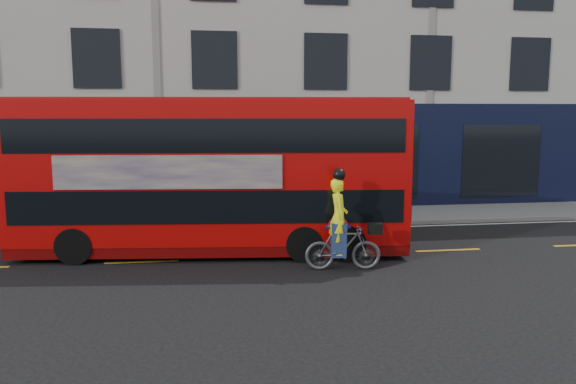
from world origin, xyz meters
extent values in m
plane|color=black|center=(0.00, 0.00, 0.00)|extent=(120.00, 120.00, 0.00)
cube|color=gray|center=(0.00, 6.50, 0.06)|extent=(60.00, 3.00, 0.12)
cube|color=slate|center=(0.00, 5.00, 0.07)|extent=(60.00, 0.12, 0.13)
cube|color=#B0ADA6|center=(0.00, 13.00, 7.50)|extent=(50.00, 10.00, 15.00)
cube|color=black|center=(0.00, 7.98, 2.00)|extent=(50.00, 0.08, 4.00)
cube|color=silver|center=(0.00, 4.70, 0.00)|extent=(58.00, 0.10, 0.01)
cube|color=#AA0706|center=(1.75, 2.20, 2.19)|extent=(10.12, 3.31, 3.57)
cube|color=#550303|center=(1.75, 2.20, 0.27)|extent=(10.12, 3.27, 0.27)
cube|color=black|center=(1.75, 2.20, 1.40)|extent=(9.73, 3.31, 0.81)
cube|color=black|center=(1.75, 2.20, 3.12)|extent=(9.73, 3.31, 0.81)
cube|color=maroon|center=(1.75, 2.20, 3.99)|extent=(9.92, 3.20, 0.07)
cube|color=black|center=(6.71, 1.67, 1.40)|extent=(0.26, 2.03, 0.81)
cube|color=black|center=(6.71, 1.67, 3.12)|extent=(0.26, 2.03, 0.81)
cube|color=black|center=(-3.21, 2.73, 1.40)|extent=(0.26, 2.03, 0.81)
cube|color=tan|center=(0.73, 1.14, 2.26)|extent=(5.39, 0.62, 0.81)
cylinder|color=red|center=(4.77, 0.71, 0.90)|extent=(0.51, 0.07, 0.51)
cylinder|color=white|center=(4.77, 0.70, 0.90)|extent=(0.33, 0.05, 0.33)
cube|color=#0C1459|center=(4.77, 0.70, 0.90)|extent=(0.63, 0.09, 0.08)
cylinder|color=black|center=(5.16, 1.83, 0.45)|extent=(1.15, 2.39, 0.90)
cylinder|color=black|center=(4.09, 1.95, 0.45)|extent=(1.15, 2.39, 0.90)
cylinder|color=black|center=(-1.48, 2.55, 0.45)|extent=(1.15, 2.39, 0.90)
imported|color=#4F5154|center=(4.75, 0.08, 0.54)|extent=(1.82, 0.69, 1.07)
imported|color=yellow|center=(4.63, 0.09, 1.28)|extent=(0.49, 0.68, 1.76)
cube|color=black|center=(5.49, 0.00, 0.98)|extent=(0.34, 0.28, 0.25)
cube|color=navy|center=(4.63, 0.09, 0.74)|extent=(0.38, 0.46, 0.79)
sphere|color=black|center=(4.63, 0.09, 2.25)|extent=(0.29, 0.29, 0.29)
camera|label=1|loc=(1.59, -12.38, 3.66)|focal=35.00mm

